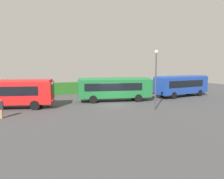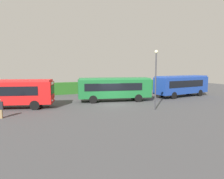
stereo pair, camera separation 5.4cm
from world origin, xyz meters
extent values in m
plane|color=#424244|center=(0.00, 0.00, 0.00)|extent=(77.10, 77.10, 0.00)
cube|color=red|center=(-11.14, 2.05, 1.72)|extent=(9.09, 4.80, 2.35)
cube|color=red|center=(-11.14, 2.05, 3.00)|extent=(8.79, 4.54, 0.20)
cube|color=black|center=(-11.08, 3.27, 2.01)|extent=(6.57, 2.03, 0.94)
cube|color=black|center=(-11.77, 1.00, 2.01)|extent=(6.57, 2.03, 0.94)
cube|color=black|center=(-6.92, 0.76, 2.01)|extent=(0.60, 1.85, 0.99)
cube|color=silver|center=(-6.92, 0.76, 2.72)|extent=(0.41, 1.24, 0.28)
cylinder|color=black|center=(-8.22, 2.28, 0.50)|extent=(1.04, 0.56, 1.00)
cylinder|color=black|center=(-8.85, 0.23, 0.50)|extent=(1.04, 0.56, 1.00)
sphere|color=silver|center=(-6.72, 1.37, 0.90)|extent=(0.22, 0.22, 0.22)
sphere|color=silver|center=(-7.09, 0.14, 0.90)|extent=(0.22, 0.22, 0.22)
cube|color=#19602D|center=(1.01, 1.81, 1.71)|extent=(9.68, 4.49, 2.32)
cube|color=#27723C|center=(1.01, 1.81, 2.97)|extent=(9.36, 4.24, 0.20)
cube|color=black|center=(1.00, 3.06, 1.99)|extent=(7.13, 1.71, 0.93)
cube|color=black|center=(0.44, 0.69, 1.99)|extent=(7.13, 1.71, 0.93)
cube|color=black|center=(5.59, 0.73, 1.99)|extent=(0.49, 1.93, 0.98)
cube|color=silver|center=(5.59, 0.73, 2.69)|extent=(0.34, 1.30, 0.28)
cylinder|color=black|center=(4.09, 2.22, 0.50)|extent=(1.04, 0.50, 1.00)
cylinder|color=black|center=(3.59, 0.07, 0.50)|extent=(1.04, 0.50, 1.00)
cylinder|color=black|center=(-1.57, 3.55, 0.50)|extent=(1.04, 0.50, 1.00)
cylinder|color=black|center=(-2.07, 1.40, 0.50)|extent=(1.04, 0.50, 1.00)
sphere|color=silver|center=(5.76, 1.37, 0.90)|extent=(0.22, 0.22, 0.22)
sphere|color=silver|center=(5.45, 0.09, 0.90)|extent=(0.22, 0.22, 0.22)
cube|color=navy|center=(12.11, 1.59, 1.75)|extent=(9.36, 3.46, 2.41)
cube|color=#2747A0|center=(12.11, 1.59, 3.06)|extent=(9.07, 3.23, 0.20)
cube|color=black|center=(11.68, 2.82, 2.04)|extent=(7.10, 0.80, 0.96)
cube|color=black|center=(11.95, 0.30, 2.04)|extent=(7.10, 0.80, 0.96)
cube|color=black|center=(16.67, 2.08, 2.04)|extent=(0.26, 2.05, 1.01)
cube|color=silver|center=(16.67, 2.08, 2.78)|extent=(0.19, 1.37, 0.28)
cylinder|color=black|center=(14.81, 3.03, 0.50)|extent=(1.02, 0.38, 1.00)
cylinder|color=black|center=(15.05, 0.74, 0.50)|extent=(1.02, 0.38, 1.00)
cylinder|color=black|center=(9.17, 2.43, 0.50)|extent=(1.02, 0.38, 1.00)
cylinder|color=black|center=(9.41, 0.14, 0.50)|extent=(1.02, 0.38, 1.00)
sphere|color=silver|center=(16.61, 2.76, 0.90)|extent=(0.22, 0.22, 0.22)
sphere|color=silver|center=(16.76, 1.39, 0.90)|extent=(0.22, 0.22, 0.22)
cube|color=olive|center=(-11.76, -2.27, 0.39)|extent=(0.34, 0.29, 0.78)
cube|color=black|center=(-11.76, -2.27, 1.12)|extent=(0.52, 0.34, 0.68)
sphere|color=tan|center=(-11.76, -2.27, 1.57)|extent=(0.21, 0.21, 0.21)
cube|color=olive|center=(-10.49, 5.49, 0.41)|extent=(0.31, 0.33, 0.83)
cube|color=maroon|center=(-10.49, 5.49, 1.19)|extent=(0.38, 0.48, 0.72)
sphere|color=beige|center=(-10.49, 5.49, 1.66)|extent=(0.23, 0.23, 0.23)
cube|color=maroon|center=(9.68, 4.31, 0.39)|extent=(0.36, 0.34, 0.79)
cube|color=black|center=(9.68, 4.31, 1.13)|extent=(0.51, 0.43, 0.69)
sphere|color=#8C6647|center=(9.68, 4.31, 1.58)|extent=(0.22, 0.22, 0.22)
cube|color=#255C1D|center=(0.00, 11.54, 0.97)|extent=(50.55, 1.24, 1.93)
cylinder|color=#38383D|center=(2.66, -4.78, 2.91)|extent=(0.14, 0.14, 5.81)
sphere|color=beige|center=(2.66, -4.78, 5.99)|extent=(0.36, 0.36, 0.36)
camera|label=1|loc=(-9.78, -21.69, 4.41)|focal=31.98mm
camera|label=2|loc=(-9.73, -21.71, 4.41)|focal=31.98mm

